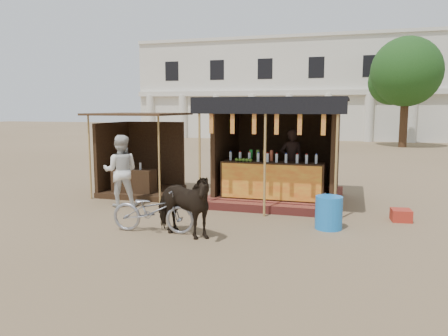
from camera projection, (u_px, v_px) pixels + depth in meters
ground at (202, 230)px, 9.06m from camera, size 120.00×120.00×0.00m
main_stall at (278, 164)px, 11.83m from camera, size 3.60×3.61×2.78m
secondary_stall at (137, 165)px, 12.91m from camera, size 2.40×2.40×2.38m
cow at (182, 205)px, 8.54m from camera, size 1.66×1.14×1.28m
motorbike at (153, 210)px, 8.88m from camera, size 1.78×0.74×0.91m
bystander at (121, 171)px, 11.19m from camera, size 1.09×0.97×1.85m
blue_barrel at (329, 213)px, 9.15m from camera, size 0.70×0.70×0.69m
red_crate at (401, 215)px, 9.80m from camera, size 0.46×0.47×0.27m
cooler at (311, 200)px, 10.94m from camera, size 0.74×0.60×0.46m
background_building at (295, 91)px, 37.52m from camera, size 26.00×7.45×8.18m
tree at (403, 75)px, 27.82m from camera, size 4.50×4.40×7.00m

